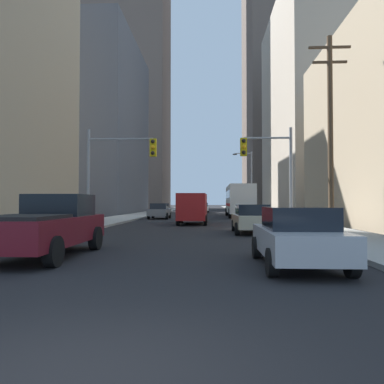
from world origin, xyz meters
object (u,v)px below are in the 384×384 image
(pickup_truck_maroon, at_px, (48,226))
(cargo_van_red, at_px, (193,207))
(traffic_signal_near_left, at_px, (118,161))
(traffic_signal_near_right, at_px, (269,162))
(sedan_grey, at_px, (160,211))
(sedan_white, at_px, (203,208))
(sedan_green, at_px, (196,211))
(sedan_silver, at_px, (297,237))
(sedan_beige, at_px, (252,219))
(city_bus, at_px, (239,199))

(pickup_truck_maroon, bearing_deg, cargo_van_red, 77.63)
(traffic_signal_near_left, bearing_deg, traffic_signal_near_right, -0.00)
(sedan_grey, height_order, sedan_white, same)
(sedan_green, height_order, sedan_white, same)
(sedan_silver, xyz_separation_m, sedan_white, (-3.38, 49.00, 0.00))
(sedan_silver, height_order, sedan_white, same)
(pickup_truck_maroon, xyz_separation_m, sedan_beige, (7.13, 8.63, -0.16))
(pickup_truck_maroon, relative_size, traffic_signal_near_left, 0.90)
(pickup_truck_maroon, relative_size, sedan_white, 1.28)
(sedan_beige, bearing_deg, traffic_signal_near_right, 58.56)
(pickup_truck_maroon, relative_size, traffic_signal_near_right, 0.90)
(sedan_grey, relative_size, sedan_white, 1.00)
(sedan_green, distance_m, sedan_grey, 3.91)
(sedan_beige, bearing_deg, sedan_grey, 113.43)
(sedan_silver, relative_size, traffic_signal_near_left, 0.70)
(pickup_truck_maroon, height_order, sedan_green, pickup_truck_maroon)
(sedan_silver, distance_m, sedan_green, 25.35)
(sedan_silver, bearing_deg, city_bus, 88.22)
(sedan_silver, distance_m, sedan_beige, 10.13)
(sedan_white, xyz_separation_m, traffic_signal_near_left, (-4.32, -36.82, 3.29))
(sedan_white, bearing_deg, traffic_signal_near_right, -82.86)
(pickup_truck_maroon, height_order, sedan_grey, pickup_truck_maroon)
(pickup_truck_maroon, xyz_separation_m, traffic_signal_near_left, (-0.55, 10.68, 3.13))
(cargo_van_red, bearing_deg, sedan_grey, 113.05)
(sedan_silver, bearing_deg, sedan_white, 93.94)
(traffic_signal_near_right, bearing_deg, cargo_van_red, 128.97)
(city_bus, distance_m, sedan_green, 7.64)
(sedan_beige, relative_size, traffic_signal_near_left, 0.71)
(city_bus, height_order, sedan_grey, city_bus)
(sedan_green, distance_m, sedan_white, 23.89)
(sedan_green, bearing_deg, city_bus, 53.22)
(cargo_van_red, xyz_separation_m, sedan_silver, (3.51, -18.05, -0.52))
(city_bus, height_order, pickup_truck_maroon, city_bus)
(cargo_van_red, xyz_separation_m, traffic_signal_near_left, (-4.18, -5.87, 2.77))
(sedan_beige, distance_m, traffic_signal_near_left, 8.60)
(sedan_beige, distance_m, sedan_white, 39.01)
(traffic_signal_near_left, height_order, traffic_signal_near_right, same)
(city_bus, distance_m, cargo_van_red, 13.86)
(city_bus, relative_size, traffic_signal_near_left, 1.92)
(cargo_van_red, distance_m, sedan_silver, 18.39)
(traffic_signal_near_right, bearing_deg, sedan_grey, 120.18)
(sedan_white, bearing_deg, pickup_truck_maroon, -94.53)
(cargo_van_red, height_order, sedan_green, cargo_van_red)
(traffic_signal_near_right, bearing_deg, city_bus, 90.80)
(sedan_green, height_order, traffic_signal_near_left, traffic_signal_near_left)
(city_bus, xyz_separation_m, sedan_white, (-4.35, 17.85, -1.16))
(city_bus, distance_m, traffic_signal_near_right, 19.08)
(sedan_beige, distance_m, traffic_signal_near_right, 4.03)
(sedan_green, bearing_deg, traffic_signal_near_right, -69.69)
(pickup_truck_maroon, bearing_deg, traffic_signal_near_right, 51.89)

